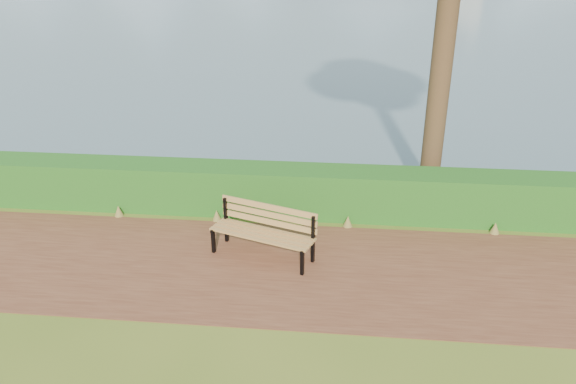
# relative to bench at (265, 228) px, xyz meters

# --- Properties ---
(ground) EXTENTS (140.00, 140.00, 0.00)m
(ground) POSITION_rel_bench_xyz_m (-0.08, -0.77, -0.56)
(ground) COLOR #4A601B
(ground) RESTS_ON ground
(path) EXTENTS (40.00, 3.40, 0.01)m
(path) POSITION_rel_bench_xyz_m (-0.08, -0.47, -0.55)
(path) COLOR #552B1D
(path) RESTS_ON ground
(hedge) EXTENTS (32.00, 0.85, 1.00)m
(hedge) POSITION_rel_bench_xyz_m (-0.08, 1.83, -0.06)
(hedge) COLOR #1A4D16
(hedge) RESTS_ON ground
(bench) EXTENTS (2.00, 1.17, 0.96)m
(bench) POSITION_rel_bench_xyz_m (0.00, 0.00, 0.00)
(bench) COLOR black
(bench) RESTS_ON ground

